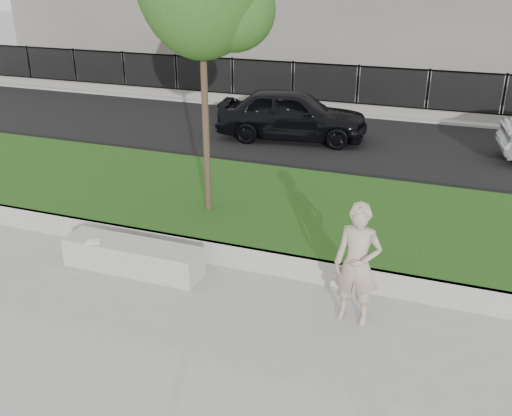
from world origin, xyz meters
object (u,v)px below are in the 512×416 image
at_px(man, 357,264).
at_px(book, 93,241).
at_px(stone_bench, 133,257).
at_px(car_dark, 292,114).

bearing_deg(man, book, -175.74).
distance_m(stone_bench, book, 0.67).
distance_m(man, book, 4.23).
relative_size(man, car_dark, 0.42).
height_order(book, car_dark, car_dark).
bearing_deg(stone_bench, car_dark, 88.66).
bearing_deg(stone_bench, man, -2.38).
height_order(man, car_dark, man).
bearing_deg(car_dark, man, -164.58).
distance_m(book, car_dark, 8.19).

